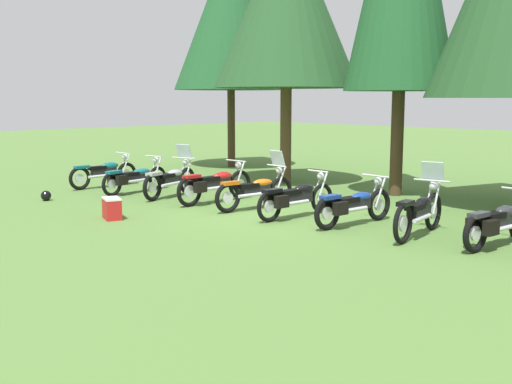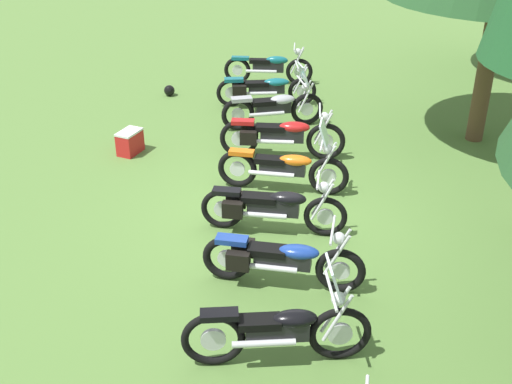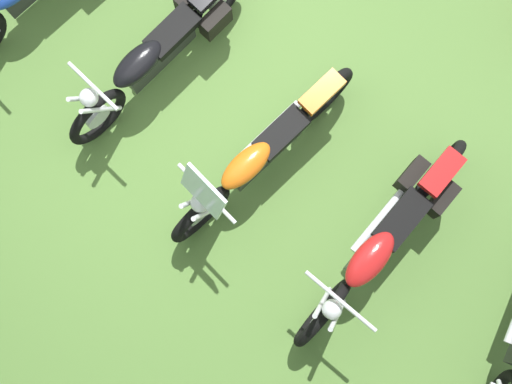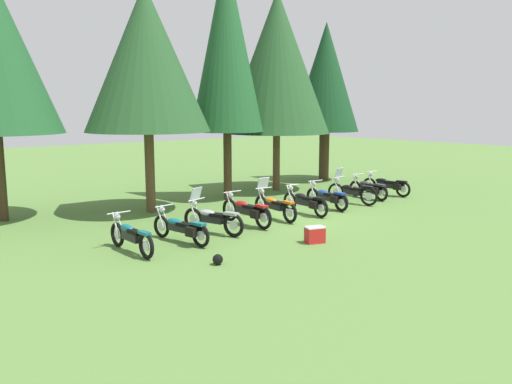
{
  "view_description": "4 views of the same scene",
  "coord_description": "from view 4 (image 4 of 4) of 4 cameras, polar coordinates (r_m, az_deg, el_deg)",
  "views": [
    {
      "loc": [
        9.57,
        -9.97,
        2.61
      ],
      "look_at": [
        -0.26,
        -0.41,
        0.51
      ],
      "focal_mm": 43.13,
      "sensor_mm": 36.0,
      "label": 1
    },
    {
      "loc": [
        9.27,
        0.51,
        5.43
      ],
      "look_at": [
        1.03,
        -0.26,
        0.92
      ],
      "focal_mm": 44.97,
      "sensor_mm": 36.0,
      "label": 2
    },
    {
      "loc": [
        -1.58,
        1.11,
        6.67
      ],
      "look_at": [
        -1.0,
        0.43,
        0.97
      ],
      "focal_mm": 48.36,
      "sensor_mm": 36.0,
      "label": 3
    },
    {
      "loc": [
        -12.55,
        -12.93,
        3.77
      ],
      "look_at": [
        -1.19,
        0.53,
        0.92
      ],
      "focal_mm": 36.69,
      "sensor_mm": 36.0,
      "label": 4
    }
  ],
  "objects": [
    {
      "name": "ground_plane",
      "position": [
        18.41,
        3.91,
        -2.65
      ],
      "size": [
        80.0,
        80.0,
        0.0
      ],
      "primitive_type": "plane",
      "color": "#547A38"
    },
    {
      "name": "motorcycle_0",
      "position": [
        14.14,
        -13.5,
        -4.69
      ],
      "size": [
        0.68,
        2.26,
        0.99
      ],
      "rotation": [
        0.0,
        0.0,
        1.59
      ],
      "color": "black",
      "rests_on": "ground_plane"
    },
    {
      "name": "motorcycle_1",
      "position": [
        14.88,
        -8.12,
        -3.86
      ],
      "size": [
        0.78,
        2.33,
        0.99
      ],
      "rotation": [
        0.0,
        0.0,
        1.72
      ],
      "color": "black",
      "rests_on": "ground_plane"
    },
    {
      "name": "motorcycle_2",
      "position": [
        15.82,
        -4.8,
        -2.86
      ],
      "size": [
        0.92,
        2.17,
        1.37
      ],
      "rotation": [
        0.0,
        0.0,
        1.87
      ],
      "color": "black",
      "rests_on": "ground_plane"
    },
    {
      "name": "motorcycle_3",
      "position": [
        16.9,
        -1.01,
        -2.04
      ],
      "size": [
        0.74,
        2.44,
        1.03
      ],
      "rotation": [
        0.0,
        0.0,
        1.58
      ],
      "color": "black",
      "rests_on": "ground_plane"
    },
    {
      "name": "motorcycle_4",
      "position": [
        17.88,
        2.02,
        -1.47
      ],
      "size": [
        0.69,
        2.32,
        1.36
      ],
      "rotation": [
        0.0,
        0.0,
        1.48
      ],
      "color": "black",
      "rests_on": "ground_plane"
    },
    {
      "name": "motorcycle_5",
      "position": [
        18.72,
        5.45,
        -1.06
      ],
      "size": [
        0.61,
        2.31,
        0.99
      ],
      "rotation": [
        0.0,
        0.0,
        1.52
      ],
      "color": "black",
      "rests_on": "ground_plane"
    },
    {
      "name": "motorcycle_6",
      "position": [
        19.87,
        7.8,
        -0.55
      ],
      "size": [
        0.73,
        2.27,
        1.0
      ],
      "rotation": [
        0.0,
        0.0,
        1.48
      ],
      "color": "black",
      "rests_on": "ground_plane"
    },
    {
      "name": "motorcycle_7",
      "position": [
        21.05,
        10.36,
        0.07
      ],
      "size": [
        0.73,
        2.22,
        1.39
      ],
      "rotation": [
        0.0,
        0.0,
        1.73
      ],
      "color": "black",
      "rests_on": "ground_plane"
    },
    {
      "name": "motorcycle_8",
      "position": [
        22.3,
        12.2,
        0.4
      ],
      "size": [
        0.68,
        2.15,
        0.99
      ],
      "rotation": [
        0.0,
        0.0,
        1.47
      ],
      "color": "black",
      "rests_on": "ground_plane"
    },
    {
      "name": "motorcycle_9",
      "position": [
        23.4,
        14.08,
        0.76
      ],
      "size": [
        0.74,
        2.32,
        1.0
      ],
      "rotation": [
        0.0,
        0.0,
        1.68
      ],
      "color": "black",
      "rests_on": "ground_plane"
    },
    {
      "name": "pine_tree_1",
      "position": [
        19.25,
        -11.88,
        14.01
      ],
      "size": [
        4.42,
        4.42,
        8.01
      ],
      "color": "brown",
      "rests_on": "ground_plane"
    },
    {
      "name": "pine_tree_2",
      "position": [
        21.65,
        -3.23,
        15.91
      ],
      "size": [
        2.95,
        2.95,
        9.87
      ],
      "color": "#42301E",
      "rests_on": "ground_plane"
    },
    {
      "name": "pine_tree_3",
      "position": [
        24.01,
        2.3,
        13.89
      ],
      "size": [
        4.77,
        4.77,
        8.88
      ],
      "color": "brown",
      "rests_on": "ground_plane"
    },
    {
      "name": "pine_tree_4",
      "position": [
        27.5,
        7.6,
        12.21
      ],
      "size": [
        3.46,
        3.46,
        8.04
      ],
      "color": "#42301E",
      "rests_on": "ground_plane"
    },
    {
      "name": "picnic_cooler",
      "position": [
        14.85,
        6.43,
        -4.64
      ],
      "size": [
        0.61,
        0.49,
        0.47
      ],
      "color": "red",
      "rests_on": "ground_plane"
    },
    {
      "name": "dropped_helmet",
      "position": [
        12.81,
        -4.19,
        -7.35
      ],
      "size": [
        0.26,
        0.26,
        0.26
      ],
      "primitive_type": "sphere",
      "color": "black",
      "rests_on": "ground_plane"
    }
  ]
}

